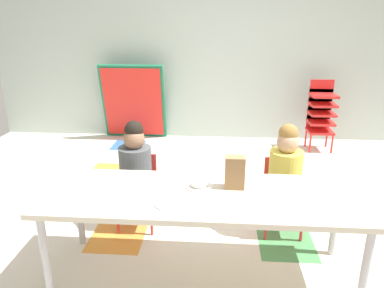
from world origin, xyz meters
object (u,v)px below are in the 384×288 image
Objects in this scene: seated_child_middle_seat at (285,169)px; folded_activity_table at (133,102)px; craft_table at (203,200)px; donut_powdered_on_plate at (199,183)px; kid_chair_red_stack at (321,111)px; seated_child_near_camera at (136,165)px; paper_plate_center_table at (169,204)px; paper_plate_near_edge at (199,186)px; paper_bag_brown at (235,172)px.

seated_child_middle_seat is 2.95m from folded_activity_table.
donut_powdered_on_plate is at bearing 109.01° from craft_table.
donut_powdered_on_plate is (-1.47, -2.58, 0.12)m from kid_chair_red_stack.
seated_child_near_camera reaches higher than paper_plate_center_table.
paper_plate_near_edge is (-0.66, -0.48, 0.06)m from seated_child_middle_seat.
craft_table is at bearing -137.17° from seated_child_middle_seat.
seated_child_near_camera is at bearing 138.18° from paper_plate_near_edge.
paper_plate_near_edge is at bearing -143.75° from seated_child_middle_seat.
paper_plate_near_edge is (-0.03, 0.10, 0.05)m from craft_table.
donut_powdered_on_plate is (0.00, 0.00, 0.02)m from paper_plate_near_edge.
seated_child_near_camera is 8.05× the size of donut_powdered_on_plate.
donut_powdered_on_plate reaches higher than craft_table.
folded_activity_table reaches higher than paper_plate_near_edge.
paper_bag_brown reaches higher than paper_plate_near_edge.
paper_bag_brown is at bearing 2.41° from paper_plate_near_edge.
kid_chair_red_stack is at bearing 68.83° from seated_child_middle_seat.
seated_child_middle_seat is at bearing 42.83° from craft_table.
kid_chair_red_stack is (0.81, 2.10, -0.04)m from seated_child_middle_seat.
kid_chair_red_stack is at bearing 60.01° from paper_plate_center_table.
folded_activity_table reaches higher than craft_table.
seated_child_near_camera is at bearing 138.18° from donut_powdered_on_plate.
paper_plate_near_edge is 1.00× the size of paper_plate_center_table.
seated_child_near_camera is 1.00× the size of seated_child_middle_seat.
folded_activity_table reaches higher than paper_bag_brown.
folded_activity_table is at bearing 103.26° from seated_child_near_camera.
craft_table is at bearing -45.32° from seated_child_near_camera.
folded_activity_table is at bearing 174.03° from kid_chair_red_stack.
paper_plate_center_table is (0.93, -3.10, 0.08)m from folded_activity_table.
seated_child_middle_seat is at bearing 48.35° from paper_bag_brown.
craft_table is 2.26× the size of seated_child_middle_seat.
kid_chair_red_stack is at bearing 64.40° from paper_bag_brown.
paper_plate_center_table is at bearing -123.49° from paper_plate_near_edge.
seated_child_near_camera is 5.10× the size of paper_plate_near_edge.
paper_plate_center_table reaches higher than craft_table.
kid_chair_red_stack is at bearing 60.37° from donut_powdered_on_plate.
seated_child_near_camera is 0.92m from paper_bag_brown.
seated_child_near_camera is at bearing -133.66° from kid_chair_red_stack.
paper_plate_center_table is (0.37, -0.73, 0.06)m from seated_child_near_camera.
paper_plate_center_table is (-0.82, -0.73, 0.06)m from seated_child_middle_seat.
seated_child_middle_seat is 5.10× the size of paper_plate_center_table.
seated_child_middle_seat reaches higher than craft_table.
kid_chair_red_stack is 2.58m from folded_activity_table.
seated_child_near_camera is 4.17× the size of paper_bag_brown.
paper_plate_near_edge is at bearing -119.63° from kid_chair_red_stack.
paper_plate_center_table is at bearing -119.99° from kid_chair_red_stack.
paper_bag_brown reaches higher than paper_plate_center_table.
donut_powdered_on_plate is (-0.24, -0.01, -0.08)m from paper_bag_brown.
folded_activity_table reaches higher than seated_child_middle_seat.
paper_plate_near_edge is (-1.47, -2.58, 0.10)m from kid_chair_red_stack.
paper_plate_center_table is at bearing -123.49° from donut_powdered_on_plate.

